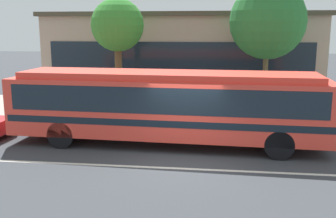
% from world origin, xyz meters
% --- Properties ---
extents(ground_plane, '(120.00, 120.00, 0.00)m').
position_xyz_m(ground_plane, '(0.00, 0.00, 0.00)').
color(ground_plane, '#383B40').
extents(sidewalk_slab, '(60.00, 8.00, 0.12)m').
position_xyz_m(sidewalk_slab, '(0.00, 7.14, 0.06)').
color(sidewalk_slab, '#9C938A').
rests_on(sidewalk_slab, ground_plane).
extents(lane_stripe_center, '(56.00, 0.16, 0.01)m').
position_xyz_m(lane_stripe_center, '(0.00, -0.80, 0.00)').
color(lane_stripe_center, silver).
rests_on(lane_stripe_center, ground_plane).
extents(transit_bus, '(11.88, 2.96, 2.77)m').
position_xyz_m(transit_bus, '(-0.77, 1.79, 1.61)').
color(transit_bus, '#EB3F31').
rests_on(transit_bus, ground_plane).
extents(pedestrian_waiting_near_sign, '(0.47, 0.47, 1.77)m').
position_xyz_m(pedestrian_waiting_near_sign, '(0.06, 4.24, 1.16)').
color(pedestrian_waiting_near_sign, navy).
rests_on(pedestrian_waiting_near_sign, sidewalk_slab).
extents(pedestrian_walking_along_curb, '(0.41, 0.41, 1.69)m').
position_xyz_m(pedestrian_walking_along_curb, '(-5.28, 5.18, 1.10)').
color(pedestrian_walking_along_curb, '#785A57').
rests_on(pedestrian_walking_along_curb, sidewalk_slab).
extents(bus_stop_sign, '(0.08, 0.44, 2.34)m').
position_xyz_m(bus_stop_sign, '(2.96, 3.70, 1.63)').
color(bus_stop_sign, gray).
rests_on(bus_stop_sign, sidewalk_slab).
extents(street_tree_near_stop, '(2.52, 2.52, 5.64)m').
position_xyz_m(street_tree_near_stop, '(-3.76, 6.23, 4.43)').
color(street_tree_near_stop, brown).
rests_on(street_tree_near_stop, sidewalk_slab).
extents(street_tree_mid_block, '(3.52, 3.52, 6.31)m').
position_xyz_m(street_tree_mid_block, '(3.27, 6.58, 4.65)').
color(street_tree_mid_block, brown).
rests_on(street_tree_mid_block, sidewalk_slab).
extents(station_building, '(15.77, 7.86, 5.22)m').
position_xyz_m(station_building, '(-1.08, 12.27, 2.62)').
color(station_building, tan).
rests_on(station_building, ground_plane).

